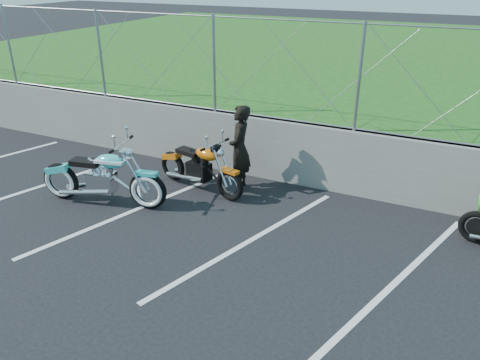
% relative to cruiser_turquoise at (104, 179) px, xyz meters
% --- Properties ---
extents(ground, '(90.00, 90.00, 0.00)m').
position_rel_cruiser_turquoise_xyz_m(ground, '(3.05, -1.02, -0.51)').
color(ground, black).
rests_on(ground, ground).
extents(retaining_wall, '(30.00, 0.22, 1.30)m').
position_rel_cruiser_turquoise_xyz_m(retaining_wall, '(3.05, 2.48, 0.14)').
color(retaining_wall, slate).
rests_on(retaining_wall, ground).
extents(grass_field, '(30.00, 20.00, 1.30)m').
position_rel_cruiser_turquoise_xyz_m(grass_field, '(3.05, 12.48, 0.14)').
color(grass_field, '#1B4B14').
rests_on(grass_field, ground).
extents(chain_link_fence, '(28.00, 0.03, 2.00)m').
position_rel_cruiser_turquoise_xyz_m(chain_link_fence, '(3.05, 2.48, 1.79)').
color(chain_link_fence, gray).
rests_on(chain_link_fence, retaining_wall).
extents(parking_lines, '(18.29, 4.31, 0.01)m').
position_rel_cruiser_turquoise_xyz_m(parking_lines, '(4.25, -0.02, -0.50)').
color(parking_lines, silver).
rests_on(parking_lines, ground).
extents(cruiser_turquoise, '(2.52, 0.82, 1.27)m').
position_rel_cruiser_turquoise_xyz_m(cruiser_turquoise, '(0.00, 0.00, 0.00)').
color(cruiser_turquoise, black).
rests_on(cruiser_turquoise, ground).
extents(naked_orange, '(2.15, 0.75, 1.09)m').
position_rel_cruiser_turquoise_xyz_m(naked_orange, '(1.34, 1.30, -0.04)').
color(naked_orange, black).
rests_on(naked_orange, ground).
extents(person_standing, '(0.58, 0.73, 1.75)m').
position_rel_cruiser_turquoise_xyz_m(person_standing, '(2.02, 1.69, 0.37)').
color(person_standing, black).
rests_on(person_standing, ground).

